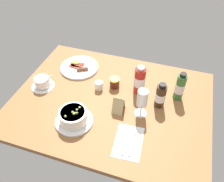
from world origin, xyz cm
name	(u,v)px	position (x,y,z in cm)	size (l,w,h in cm)	color
ground_plane	(111,102)	(0.00, 0.00, -1.50)	(110.00, 84.00, 3.00)	brown
porridge_bowl	(73,117)	(-13.09, -20.85, 4.05)	(19.37, 19.37, 8.77)	white
cutlery_setting	(129,141)	(16.80, -23.38, 0.25)	(14.60, 20.51, 0.90)	white
coffee_cup	(42,83)	(-42.43, -1.79, 3.05)	(13.63, 13.63, 6.48)	white
creamer_jug	(99,85)	(-9.73, 6.86, 2.64)	(4.61, 5.50, 5.67)	white
wine_glass	(142,99)	(18.13, -4.24, 10.51)	(6.77, 6.77, 16.26)	white
jam_jar	(115,82)	(-1.50, 11.59, 3.14)	(6.06, 6.06, 6.21)	#501E15
sauce_bottle_green	(180,87)	(35.46, 13.73, 8.14)	(5.26, 5.26, 17.76)	#337233
sauce_bottle_brown	(160,96)	(26.40, 4.65, 7.08)	(5.53, 5.53, 15.61)	#382314
sauce_bottle_red	(140,80)	(13.10, 12.40, 8.24)	(6.39, 6.39, 17.67)	#B21E19
breakfast_plate	(79,67)	(-29.03, 21.29, 0.92)	(24.75, 24.75, 3.70)	white
menu_card	(119,104)	(6.30, -6.00, 4.64)	(5.86, 7.32, 9.41)	tan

